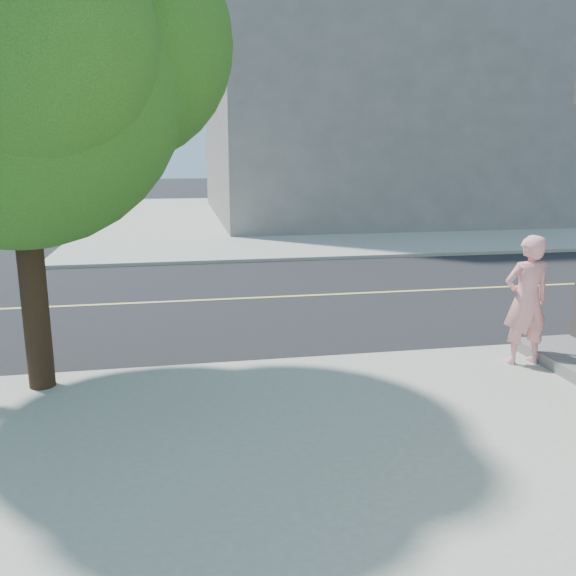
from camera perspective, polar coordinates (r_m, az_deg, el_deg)
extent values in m
cube|color=black|center=(14.02, -22.67, -1.74)|extent=(140.00, 9.00, 0.01)
cube|color=#97988A|center=(32.21, 8.57, 6.95)|extent=(29.00, 25.00, 0.12)
cube|color=slate|center=(32.91, 9.58, 19.36)|extent=(18.00, 16.00, 14.00)
imported|color=pink|center=(9.69, 21.82, -1.10)|extent=(0.73, 0.48, 1.99)
cylinder|color=black|center=(8.63, -23.35, 2.22)|extent=(0.35, 0.35, 3.49)
sphere|color=#2B611A|center=(8.56, -24.80, 17.68)|extent=(4.26, 4.26, 4.26)
sphere|color=#2B611A|center=(9.02, -16.52, 21.73)|extent=(3.29, 3.29, 3.29)
sphere|color=#2B611A|center=(7.48, -24.01, 20.87)|extent=(2.90, 2.90, 2.90)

